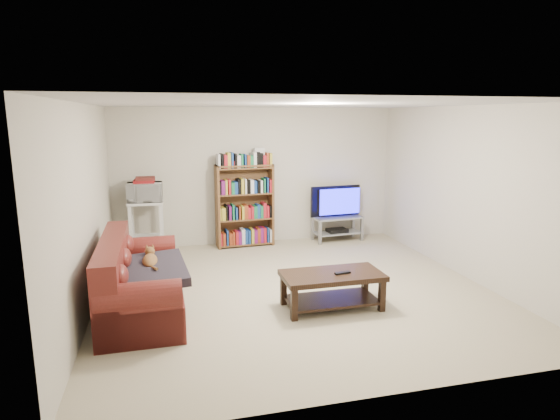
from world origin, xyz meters
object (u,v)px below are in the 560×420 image
object	(u,v)px
sofa	(135,285)
bookshelf	(245,205)
tv_stand	(337,224)
coffee_table	(332,284)

from	to	relation	value
sofa	bookshelf	size ratio (longest dim) A/B	1.43
tv_stand	coffee_table	bearing A→B (deg)	-116.94
coffee_table	tv_stand	size ratio (longest dim) A/B	1.28
coffee_table	tv_stand	world-z (taller)	tv_stand
sofa	tv_stand	bearing A→B (deg)	34.43
tv_stand	bookshelf	xyz separation A→B (m)	(-1.70, 0.07, 0.43)
sofa	bookshelf	distance (m)	3.05
sofa	bookshelf	world-z (taller)	bookshelf
coffee_table	bookshelf	size ratio (longest dim) A/B	0.83
sofa	tv_stand	xyz separation A→B (m)	(3.43, 2.42, -0.00)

